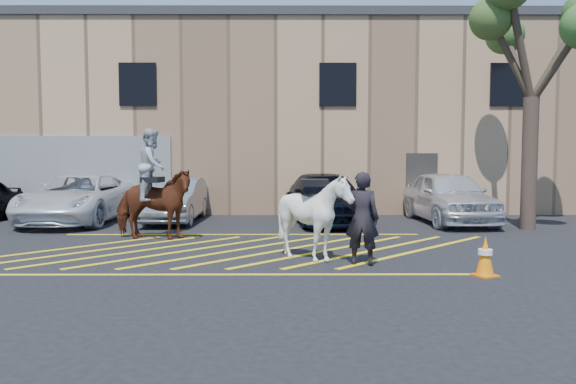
{
  "coord_description": "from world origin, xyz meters",
  "views": [
    {
      "loc": [
        1.18,
        -12.87,
        2.22
      ],
      "look_at": [
        1.23,
        0.2,
        1.3
      ],
      "focal_mm": 35.0,
      "sensor_mm": 36.0,
      "label": 1
    }
  ],
  "objects_px": {
    "car_white_pickup": "(79,198)",
    "car_silver_sedan": "(176,200)",
    "saddled_white": "(314,217)",
    "car_white_suv": "(449,197)",
    "mounted_bay": "(153,195)",
    "traffic_cone": "(485,256)",
    "car_blue_suv": "(325,198)",
    "handler": "(362,218)",
    "tree": "(533,30)"
  },
  "relations": [
    {
      "from": "car_white_pickup",
      "to": "saddled_white",
      "type": "distance_m",
      "value": 9.59
    },
    {
      "from": "car_silver_sedan",
      "to": "car_blue_suv",
      "type": "xyz_separation_m",
      "value": [
        4.79,
        -0.07,
        0.07
      ]
    },
    {
      "from": "saddled_white",
      "to": "handler",
      "type": "bearing_deg",
      "value": -25.64
    },
    {
      "from": "car_white_suv",
      "to": "mounted_bay",
      "type": "xyz_separation_m",
      "value": [
        -8.55,
        -3.41,
        0.31
      ]
    },
    {
      "from": "car_white_suv",
      "to": "traffic_cone",
      "type": "xyz_separation_m",
      "value": [
        -1.58,
        -7.73,
        -0.46
      ]
    },
    {
      "from": "handler",
      "to": "mounted_bay",
      "type": "height_order",
      "value": "mounted_bay"
    },
    {
      "from": "handler",
      "to": "tree",
      "type": "distance_m",
      "value": 8.94
    },
    {
      "from": "car_white_pickup",
      "to": "handler",
      "type": "height_order",
      "value": "handler"
    },
    {
      "from": "car_silver_sedan",
      "to": "handler",
      "type": "relative_size",
      "value": 2.29
    },
    {
      "from": "car_white_pickup",
      "to": "car_white_suv",
      "type": "relative_size",
      "value": 1.13
    },
    {
      "from": "car_blue_suv",
      "to": "saddled_white",
      "type": "height_order",
      "value": "saddled_white"
    },
    {
      "from": "car_silver_sedan",
      "to": "car_white_suv",
      "type": "height_order",
      "value": "car_white_suv"
    },
    {
      "from": "car_silver_sedan",
      "to": "traffic_cone",
      "type": "relative_size",
      "value": 5.8
    },
    {
      "from": "traffic_cone",
      "to": "tree",
      "type": "bearing_deg",
      "value": 61.02
    },
    {
      "from": "car_white_pickup",
      "to": "car_silver_sedan",
      "type": "height_order",
      "value": "car_white_pickup"
    },
    {
      "from": "car_white_suv",
      "to": "tree",
      "type": "xyz_separation_m",
      "value": [
        1.85,
        -1.53,
        4.87
      ]
    },
    {
      "from": "traffic_cone",
      "to": "car_blue_suv",
      "type": "bearing_deg",
      "value": 106.27
    },
    {
      "from": "car_white_suv",
      "to": "mounted_bay",
      "type": "bearing_deg",
      "value": -161.73
    },
    {
      "from": "tree",
      "to": "saddled_white",
      "type": "bearing_deg",
      "value": -143.69
    },
    {
      "from": "saddled_white",
      "to": "traffic_cone",
      "type": "bearing_deg",
      "value": -26.12
    },
    {
      "from": "car_silver_sedan",
      "to": "mounted_bay",
      "type": "distance_m",
      "value": 3.73
    },
    {
      "from": "car_silver_sedan",
      "to": "car_blue_suv",
      "type": "bearing_deg",
      "value": 0.11
    },
    {
      "from": "mounted_bay",
      "to": "traffic_cone",
      "type": "bearing_deg",
      "value": -31.78
    },
    {
      "from": "car_white_pickup",
      "to": "saddled_white",
      "type": "relative_size",
      "value": 3.05
    },
    {
      "from": "handler",
      "to": "traffic_cone",
      "type": "xyz_separation_m",
      "value": [
        2.08,
        -1.03,
        -0.56
      ]
    },
    {
      "from": "mounted_bay",
      "to": "saddled_white",
      "type": "xyz_separation_m",
      "value": [
        3.97,
        -2.85,
        -0.23
      ]
    },
    {
      "from": "car_blue_suv",
      "to": "saddled_white",
      "type": "bearing_deg",
      "value": -103.19
    },
    {
      "from": "car_silver_sedan",
      "to": "mounted_bay",
      "type": "xyz_separation_m",
      "value": [
        0.14,
        -3.7,
        0.44
      ]
    },
    {
      "from": "traffic_cone",
      "to": "tree",
      "type": "xyz_separation_m",
      "value": [
        3.44,
        6.2,
        5.33
      ]
    },
    {
      "from": "saddled_white",
      "to": "car_white_pickup",
      "type": "bearing_deg",
      "value": 138.23
    },
    {
      "from": "car_blue_suv",
      "to": "traffic_cone",
      "type": "bearing_deg",
      "value": -80.93
    },
    {
      "from": "car_silver_sedan",
      "to": "mounted_bay",
      "type": "relative_size",
      "value": 1.5
    },
    {
      "from": "car_white_pickup",
      "to": "car_silver_sedan",
      "type": "relative_size",
      "value": 1.3
    },
    {
      "from": "handler",
      "to": "saddled_white",
      "type": "bearing_deg",
      "value": -12.79
    },
    {
      "from": "car_white_suv",
      "to": "car_blue_suv",
      "type": "bearing_deg",
      "value": 173.24
    },
    {
      "from": "handler",
      "to": "car_silver_sedan",
      "type": "bearing_deg",
      "value": -41.38
    },
    {
      "from": "car_blue_suv",
      "to": "saddled_white",
      "type": "distance_m",
      "value": 6.52
    },
    {
      "from": "car_white_suv",
      "to": "traffic_cone",
      "type": "distance_m",
      "value": 7.9
    },
    {
      "from": "car_white_pickup",
      "to": "tree",
      "type": "distance_m",
      "value": 14.55
    },
    {
      "from": "mounted_bay",
      "to": "saddled_white",
      "type": "bearing_deg",
      "value": -35.64
    },
    {
      "from": "car_blue_suv",
      "to": "handler",
      "type": "xyz_separation_m",
      "value": [
        0.24,
        -6.92,
        0.16
      ]
    },
    {
      "from": "handler",
      "to": "car_white_pickup",
      "type": "bearing_deg",
      "value": -27.38
    },
    {
      "from": "handler",
      "to": "saddled_white",
      "type": "height_order",
      "value": "handler"
    },
    {
      "from": "traffic_cone",
      "to": "handler",
      "type": "bearing_deg",
      "value": 153.67
    },
    {
      "from": "handler",
      "to": "mounted_bay",
      "type": "relative_size",
      "value": 0.66
    },
    {
      "from": "car_blue_suv",
      "to": "tree",
      "type": "relative_size",
      "value": 0.72
    },
    {
      "from": "car_silver_sedan",
      "to": "handler",
      "type": "height_order",
      "value": "handler"
    },
    {
      "from": "car_white_pickup",
      "to": "mounted_bay",
      "type": "xyz_separation_m",
      "value": [
        3.18,
        -3.54,
        0.38
      ]
    },
    {
      "from": "car_blue_suv",
      "to": "mounted_bay",
      "type": "height_order",
      "value": "mounted_bay"
    },
    {
      "from": "car_blue_suv",
      "to": "handler",
      "type": "relative_size",
      "value": 2.84
    }
  ]
}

